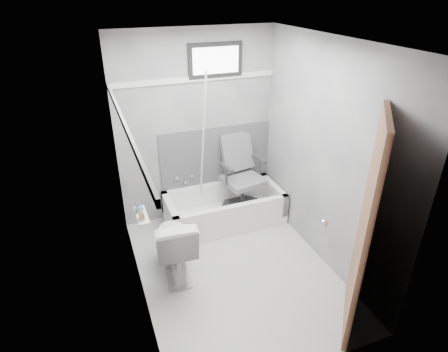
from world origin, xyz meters
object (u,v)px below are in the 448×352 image
toilet (174,244)px  soap_bottle_a (141,214)px  office_chair (243,175)px  door (416,245)px  soap_bottle_b (139,207)px  bathtub (224,208)px

toilet → soap_bottle_a: size_ratio=6.95×
office_chair → door: size_ratio=0.49×
toilet → soap_bottle_b: (-0.32, -0.10, 0.59)m
office_chair → soap_bottle_a: office_chair is taller
toilet → door: door is taller
toilet → soap_bottle_b: bearing=21.9°
bathtub → door: (0.75, -2.21, 0.79)m
bathtub → soap_bottle_a: bearing=-140.7°
bathtub → door: door is taller
office_chair → toilet: bearing=-155.3°
office_chair → door: (0.48, -2.26, 0.39)m
office_chair → soap_bottle_b: 1.72m
bathtub → office_chair: size_ratio=1.53×
door → soap_bottle_a: (-1.92, 1.25, -0.03)m
office_chair → soap_bottle_a: 1.79m
office_chair → soap_bottle_a: size_ratio=9.01×
toilet → soap_bottle_a: bearing=41.5°
office_chair → soap_bottle_b: (-1.44, -0.87, 0.35)m
door → soap_bottle_b: 2.37m
toilet → door: 2.28m
toilet → soap_bottle_b: 0.68m
soap_bottle_a → soap_bottle_b: size_ratio=1.06×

